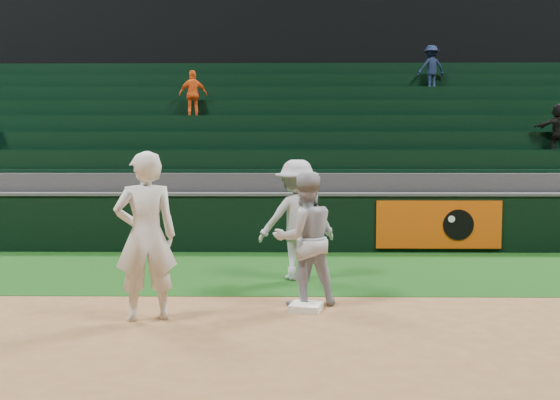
# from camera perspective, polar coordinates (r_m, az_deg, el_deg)

# --- Properties ---
(ground) EXTENTS (70.00, 70.00, 0.00)m
(ground) POSITION_cam_1_polar(r_m,az_deg,el_deg) (8.19, 1.74, -10.26)
(ground) COLOR brown
(ground) RESTS_ON ground
(foul_grass) EXTENTS (36.00, 4.20, 0.01)m
(foul_grass) POSITION_cam_1_polar(r_m,az_deg,el_deg) (11.12, 1.47, -6.43)
(foul_grass) COLOR #0D330C
(foul_grass) RESTS_ON ground
(upper_deck) EXTENTS (40.00, 12.00, 12.00)m
(upper_deck) POSITION_cam_1_polar(r_m,az_deg,el_deg) (25.69, 1.08, 12.92)
(upper_deck) COLOR black
(upper_deck) RESTS_ON ground
(first_base) EXTENTS (0.48, 0.48, 0.09)m
(first_base) POSITION_cam_1_polar(r_m,az_deg,el_deg) (8.30, 2.40, -9.74)
(first_base) COLOR white
(first_base) RESTS_ON ground
(first_baseman) EXTENTS (0.87, 0.71, 2.08)m
(first_baseman) POSITION_cam_1_polar(r_m,az_deg,el_deg) (7.82, -12.18, -3.25)
(first_baseman) COLOR silver
(first_baseman) RESTS_ON ground
(baserunner) EXTENTS (1.04, 0.92, 1.81)m
(baserunner) POSITION_cam_1_polar(r_m,az_deg,el_deg) (8.44, 2.28, -3.57)
(baserunner) COLOR #A0A3AB
(baserunner) RESTS_ON ground
(base_coach) EXTENTS (1.40, 1.02, 1.95)m
(base_coach) POSITION_cam_1_polar(r_m,az_deg,el_deg) (10.17, 1.57, -1.82)
(base_coach) COLOR #A4A7B1
(base_coach) RESTS_ON foul_grass
(field_wall) EXTENTS (36.00, 0.45, 1.25)m
(field_wall) POSITION_cam_1_polar(r_m,az_deg,el_deg) (13.20, 1.47, -2.01)
(field_wall) COLOR black
(field_wall) RESTS_ON ground
(stadium_seating) EXTENTS (36.00, 5.95, 5.18)m
(stadium_seating) POSITION_cam_1_polar(r_m,az_deg,el_deg) (16.91, 1.23, 2.93)
(stadium_seating) COLOR #323235
(stadium_seating) RESTS_ON ground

